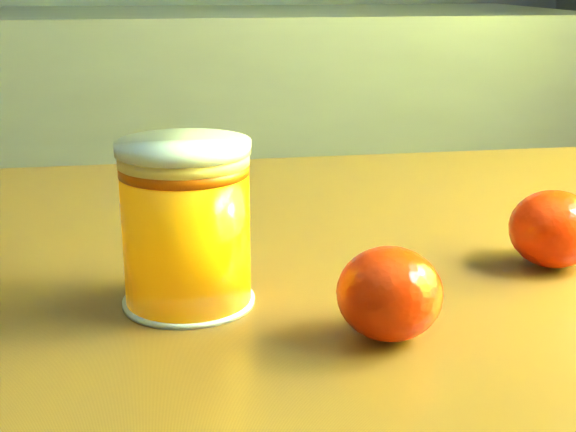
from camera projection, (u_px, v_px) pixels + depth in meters
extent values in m
cube|color=brown|center=(384.00, 296.00, 0.57)|extent=(1.04, 0.73, 0.04)
cylinder|color=orange|center=(187.00, 235.00, 0.50)|extent=(0.08, 0.08, 0.09)
cylinder|color=#FFD268|center=(184.00, 158.00, 0.48)|extent=(0.08, 0.08, 0.01)
cylinder|color=silver|center=(183.00, 148.00, 0.48)|extent=(0.08, 0.08, 0.01)
ellipsoid|color=red|center=(389.00, 294.00, 0.46)|extent=(0.06, 0.06, 0.05)
ellipsoid|color=red|center=(554.00, 229.00, 0.57)|extent=(0.07, 0.07, 0.05)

